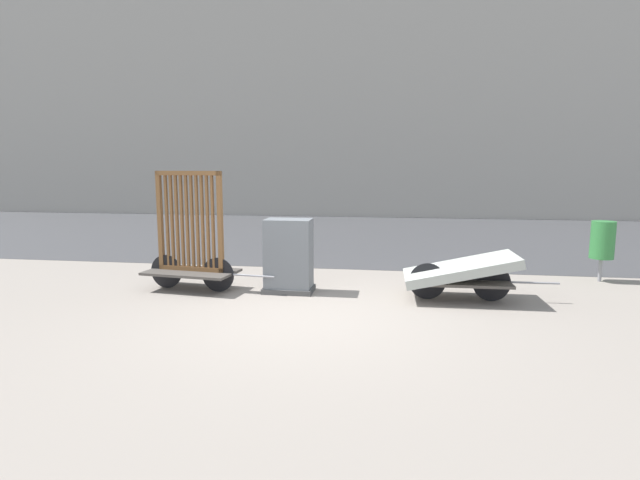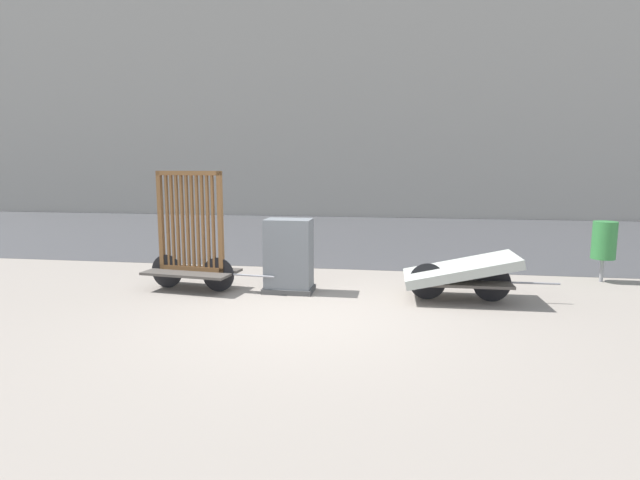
# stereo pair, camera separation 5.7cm
# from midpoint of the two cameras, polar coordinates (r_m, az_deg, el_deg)

# --- Properties ---
(ground_plane) EXTENTS (60.00, 60.00, 0.00)m
(ground_plane) POSITION_cam_midpoint_polar(r_m,az_deg,el_deg) (6.66, -1.79, -8.76)
(ground_plane) COLOR gray
(road_strip) EXTENTS (56.00, 10.24, 0.01)m
(road_strip) POSITION_cam_midpoint_polar(r_m,az_deg,el_deg) (14.71, 4.07, 0.67)
(road_strip) COLOR #424244
(road_strip) RESTS_ON ground_plane
(building_facade) EXTENTS (48.00, 4.00, 15.00)m
(building_facade) POSITION_cam_midpoint_polar(r_m,az_deg,el_deg) (22.38, 5.89, 22.62)
(building_facade) COLOR #B2ADA3
(building_facade) RESTS_ON ground_plane
(bike_cart_with_bedframe) EXTENTS (2.16, 0.94, 1.90)m
(bike_cart_with_bedframe) POSITION_cam_midpoint_polar(r_m,az_deg,el_deg) (8.22, -14.71, -1.06)
(bike_cart_with_bedframe) COLOR #4C4742
(bike_cart_with_bedframe) RESTS_ON ground_plane
(bike_cart_with_mattress) EXTENTS (2.23, 0.97, 0.71)m
(bike_cart_with_mattress) POSITION_cam_midpoint_polar(r_m,az_deg,el_deg) (7.65, 15.48, -3.54)
(bike_cart_with_mattress) COLOR #4C4742
(bike_cart_with_mattress) RESTS_ON ground_plane
(utility_cabinet) EXTENTS (0.78, 0.53, 1.16)m
(utility_cabinet) POSITION_cam_midpoint_polar(r_m,az_deg,el_deg) (7.85, -3.80, -2.11)
(utility_cabinet) COLOR #4C4C4C
(utility_cabinet) RESTS_ON ground_plane
(trash_bin) EXTENTS (0.39, 0.39, 1.05)m
(trash_bin) POSITION_cam_midpoint_polar(r_m,az_deg,el_deg) (9.78, 29.44, -0.04)
(trash_bin) COLOR gray
(trash_bin) RESTS_ON ground_plane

